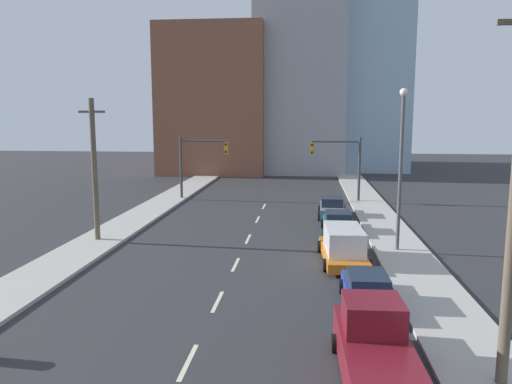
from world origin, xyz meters
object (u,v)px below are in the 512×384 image
utility_pole_left_mid (94,169)px  pickup_truck_maroon (376,351)px  traffic_signal_left (195,159)px  traffic_signal_right (344,160)px  sedan_teal (338,223)px  street_lamp (401,160)px  sedan_gray (332,208)px  sedan_blue (368,291)px  box_truck_orange (343,246)px

utility_pole_left_mid → pickup_truck_maroon: bearing=-44.9°
traffic_signal_left → utility_pole_left_mid: size_ratio=0.67×
traffic_signal_right → utility_pole_left_mid: utility_pole_left_mid is taller
sedan_teal → traffic_signal_left: bearing=134.9°
pickup_truck_maroon → sedan_teal: bearing=88.2°
traffic_signal_left → utility_pole_left_mid: bearing=-98.9°
utility_pole_left_mid → street_lamp: bearing=-1.8°
sedan_teal → sedan_gray: (-0.16, 5.25, 0.05)m
street_lamp → traffic_signal_right: bearing=96.3°
sedan_gray → street_lamp: bearing=-70.2°
utility_pole_left_mid → traffic_signal_left: bearing=81.1°
utility_pole_left_mid → sedan_blue: size_ratio=1.88×
pickup_truck_maroon → sedan_blue: (0.44, 5.79, -0.24)m
pickup_truck_maroon → box_truck_orange: pickup_truck_maroon is taller
utility_pole_left_mid → box_truck_orange: bearing=-11.1°
traffic_signal_right → utility_pole_left_mid: (-16.06, -16.12, 0.67)m
box_truck_orange → sedan_teal: size_ratio=1.33×
utility_pole_left_mid → sedan_gray: utility_pole_left_mid is taller
sedan_teal → sedan_blue: bearing=-88.8°
sedan_blue → sedan_gray: sedan_gray is taller
traffic_signal_left → street_lamp: 22.76m
traffic_signal_right → pickup_truck_maroon: (-1.23, -30.93, -2.94)m
pickup_truck_maroon → sedan_blue: pickup_truck_maroon is taller
pickup_truck_maroon → box_truck_orange: 11.91m
box_truck_orange → sedan_teal: box_truck_orange is taller
traffic_signal_left → pickup_truck_maroon: (12.33, -30.93, -2.94)m
sedan_blue → sedan_gray: bearing=90.6°
sedan_gray → sedan_blue: bearing=-86.6°
sedan_blue → utility_pole_left_mid: bearing=148.3°
box_truck_orange → traffic_signal_right: bearing=83.1°
pickup_truck_maroon → traffic_signal_right: bearing=86.0°
street_lamp → sedan_blue: 9.99m
street_lamp → sedan_blue: bearing=-107.4°
traffic_signal_left → sedan_blue: traffic_signal_left is taller
utility_pole_left_mid → pickup_truck_maroon: size_ratio=1.46×
traffic_signal_left → utility_pole_left_mid: utility_pole_left_mid is taller
utility_pole_left_mid → street_lamp: street_lamp is taller
sedan_teal → traffic_signal_right: bearing=83.7°
traffic_signal_right → traffic_signal_left: bearing=180.0°
sedan_blue → box_truck_orange: box_truck_orange is taller
sedan_blue → sedan_gray: 18.26m
traffic_signal_left → utility_pole_left_mid: (-2.51, -16.12, 0.67)m
utility_pole_left_mid → sedan_teal: (14.87, 3.98, -3.84)m
traffic_signal_left → sedan_teal: 17.61m
sedan_gray → sedan_teal: bearing=-86.6°
traffic_signal_left → traffic_signal_right: size_ratio=1.00×
sedan_teal → box_truck_orange: bearing=-91.8°
box_truck_orange → sedan_teal: 6.89m
traffic_signal_left → sedan_gray: (12.20, -6.89, -3.11)m
traffic_signal_right → box_truck_orange: traffic_signal_right is taller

